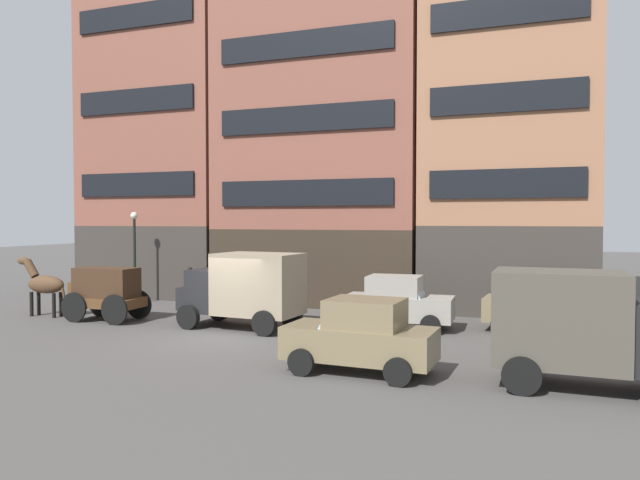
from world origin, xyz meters
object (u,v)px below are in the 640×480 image
object	(u,v)px
pedestrian_officer	(190,287)
fire_hydrant_curbside	(373,306)
sedan_parked_curb	(361,336)
streetlamp_curbside	(134,244)
sedan_dark	(398,302)
delivery_truck_near	(244,287)
draft_horse	(44,284)
cargo_wagon	(105,290)
delivery_truck_far	(588,326)
sedan_light	(543,305)

from	to	relation	value
pedestrian_officer	fire_hydrant_curbside	distance (m)	7.60
sedan_parked_curb	streetlamp_curbside	world-z (taller)	streetlamp_curbside
sedan_dark	pedestrian_officer	size ratio (longest dim) A/B	2.09
delivery_truck_near	draft_horse	bearing A→B (deg)	-177.60
cargo_wagon	delivery_truck_far	size ratio (longest dim) A/B	0.66
draft_horse	pedestrian_officer	distance (m)	5.60
sedan_parked_curb	pedestrian_officer	xyz separation A→B (m)	(-9.39, 7.16, 0.07)
delivery_truck_far	fire_hydrant_curbside	world-z (taller)	delivery_truck_far
draft_horse	sedan_dark	distance (m)	13.75
delivery_truck_far	pedestrian_officer	size ratio (longest dim) A/B	2.44
sedan_parked_curb	delivery_truck_near	bearing A→B (deg)	141.28
sedan_dark	sedan_parked_curb	world-z (taller)	same
delivery_truck_far	fire_hydrant_curbside	xyz separation A→B (m)	(-7.03, 8.02, -1.00)
sedan_light	pedestrian_officer	world-z (taller)	sedan_light
draft_horse	pedestrian_officer	size ratio (longest dim) A/B	1.31
streetlamp_curbside	fire_hydrant_curbside	distance (m)	11.27
draft_horse	delivery_truck_near	world-z (taller)	delivery_truck_near
draft_horse	delivery_truck_far	size ratio (longest dim) A/B	0.53
cargo_wagon	streetlamp_curbside	world-z (taller)	streetlamp_curbside
cargo_wagon	delivery_truck_near	world-z (taller)	delivery_truck_near
sedan_dark	sedan_parked_curb	bearing A→B (deg)	-85.92
pedestrian_officer	fire_hydrant_curbside	xyz separation A→B (m)	(7.49, 1.16, -0.55)
sedan_dark	fire_hydrant_curbside	world-z (taller)	sedan_dark
sedan_light	fire_hydrant_curbside	xyz separation A→B (m)	(-6.19, 1.25, -0.49)
cargo_wagon	delivery_truck_near	xyz separation A→B (m)	(5.60, 0.36, 0.28)
delivery_truck_near	delivery_truck_far	distance (m)	11.36
delivery_truck_far	draft_horse	bearing A→B (deg)	168.97
draft_horse	sedan_light	world-z (taller)	draft_horse
streetlamp_curbside	fire_hydrant_curbside	xyz separation A→B (m)	(11.04, 0.10, -2.24)
delivery_truck_near	sedan_parked_curb	xyz separation A→B (m)	(5.47, -4.39, -0.51)
delivery_truck_near	sedan_light	distance (m)	10.13
fire_hydrant_curbside	sedan_parked_curb	bearing A→B (deg)	-77.12
sedan_light	sedan_parked_curb	xyz separation A→B (m)	(-4.29, -7.06, 0.00)
sedan_parked_curb	draft_horse	bearing A→B (deg)	163.97
cargo_wagon	fire_hydrant_curbside	distance (m)	10.15
draft_horse	cargo_wagon	bearing A→B (deg)	0.01
cargo_wagon	fire_hydrant_curbside	size ratio (longest dim) A/B	3.52
sedan_dark	draft_horse	bearing A→B (deg)	-171.09
streetlamp_curbside	sedan_light	bearing A→B (deg)	-3.82
sedan_parked_curb	streetlamp_curbside	size ratio (longest dim) A/B	0.91
pedestrian_officer	streetlamp_curbside	distance (m)	4.08
sedan_parked_curb	sedan_dark	bearing A→B (deg)	94.08
sedan_light	pedestrian_officer	distance (m)	13.68
delivery_truck_near	sedan_light	size ratio (longest dim) A/B	1.17
delivery_truck_near	delivery_truck_far	xyz separation A→B (m)	(10.60, -4.09, 0.00)
sedan_parked_curb	pedestrian_officer	bearing A→B (deg)	142.69
sedan_parked_curb	sedan_light	bearing A→B (deg)	58.75
delivery_truck_far	fire_hydrant_curbside	distance (m)	10.71
cargo_wagon	sedan_dark	xyz separation A→B (m)	(10.63, 2.13, -0.23)
delivery_truck_far	sedan_parked_curb	bearing A→B (deg)	-176.69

